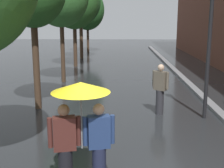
% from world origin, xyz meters
% --- Properties ---
extents(kerb_strip, '(0.30, 36.00, 0.12)m').
position_xyz_m(kerb_strip, '(3.20, 10.00, 0.06)').
color(kerb_strip, slate).
rests_on(kerb_strip, ground).
extents(street_tree_3, '(3.09, 3.09, 5.95)m').
position_xyz_m(street_tree_3, '(-2.95, 15.05, 4.16)').
color(street_tree_3, '#473323').
rests_on(street_tree_3, ground).
extents(street_tree_4, '(3.04, 3.04, 5.97)m').
position_xyz_m(street_tree_4, '(-3.02, 18.86, 4.26)').
color(street_tree_4, '#473323').
rests_on(street_tree_4, ground).
extents(street_tree_5, '(3.04, 3.04, 5.59)m').
position_xyz_m(street_tree_5, '(-2.95, 23.26, 3.78)').
color(street_tree_5, '#473323').
rests_on(street_tree_5, ground).
extents(couple_under_umbrella, '(1.18, 1.05, 2.04)m').
position_xyz_m(couple_under_umbrella, '(-0.80, 0.58, 1.33)').
color(couple_under_umbrella, black).
rests_on(couple_under_umbrella, ground).
extents(street_lamp_post, '(0.24, 0.24, 4.32)m').
position_xyz_m(street_lamp_post, '(2.60, 4.71, 2.53)').
color(street_lamp_post, black).
rests_on(street_lamp_post, ground).
extents(pedestrian_walking_midground, '(0.48, 0.42, 1.67)m').
position_xyz_m(pedestrian_walking_midground, '(1.22, 5.09, 0.85)').
color(pedestrian_walking_midground, '#2D2D33').
rests_on(pedestrian_walking_midground, ground).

